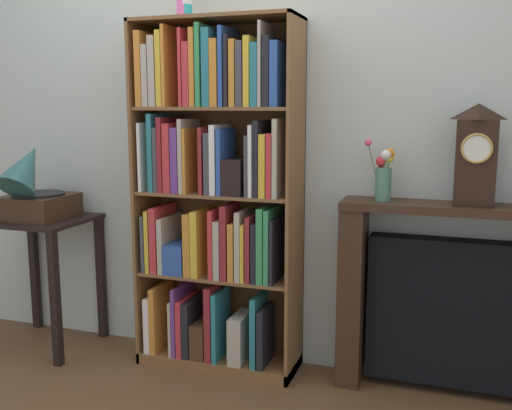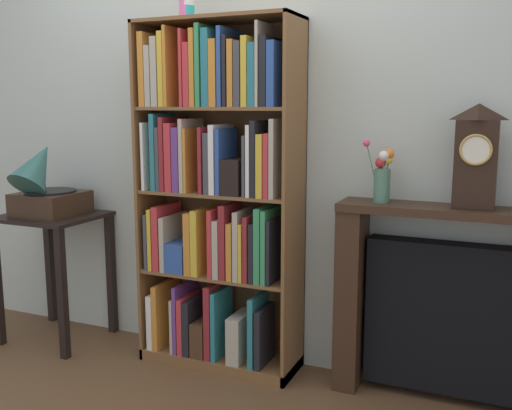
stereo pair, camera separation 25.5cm
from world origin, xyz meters
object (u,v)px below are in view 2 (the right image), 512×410
Objects in this scene: gramophone at (45,187)px; fireplace_mantel at (459,309)px; flower_vase at (382,177)px; side_table_left at (54,247)px; mantel_clock at (476,157)px; bookshelf at (216,200)px.

fireplace_mantel is at bearing 4.66° from gramophone.
side_table_left is at bearing -176.17° from flower_vase.
mantel_clock is (2.36, 0.17, 0.25)m from gramophone.
flower_vase reaches higher than side_table_left.
side_table_left is at bearing -176.96° from mantel_clock.
gramophone is 2.38m from fireplace_mantel.
fireplace_mantel is at bearing 3.06° from bookshelf.
mantel_clock reaches higher than gramophone.
gramophone is 1.02× the size of mantel_clock.
gramophone is (0.00, -0.04, 0.37)m from side_table_left.
fireplace_mantel is (2.32, 0.19, -0.48)m from gramophone.
gramophone is (-1.07, -0.12, 0.03)m from bookshelf.
bookshelf is 0.89m from flower_vase.
bookshelf is 1.32m from mantel_clock.
fireplace_mantel is at bearing 3.65° from side_table_left.
fireplace_mantel is (2.32, 0.15, -0.10)m from side_table_left.
gramophone is 2.38m from mantel_clock.
gramophone is 1.60× the size of flower_vase.
side_table_left is at bearing 90.00° from gramophone.
side_table_left is 0.38m from gramophone.
fireplace_mantel is 2.45× the size of mantel_clock.
side_table_left is 2.33m from fireplace_mantel.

